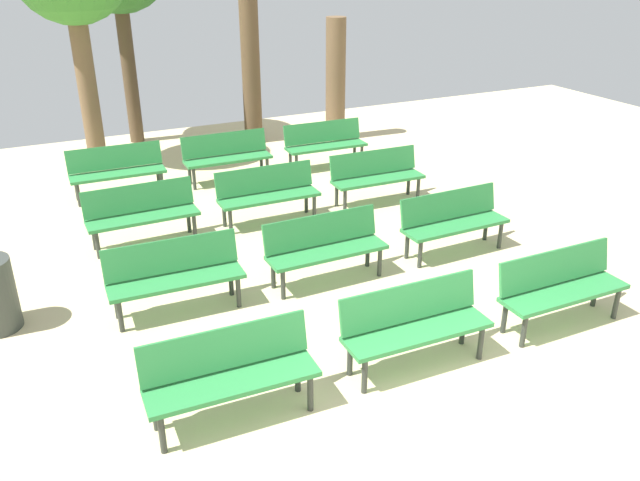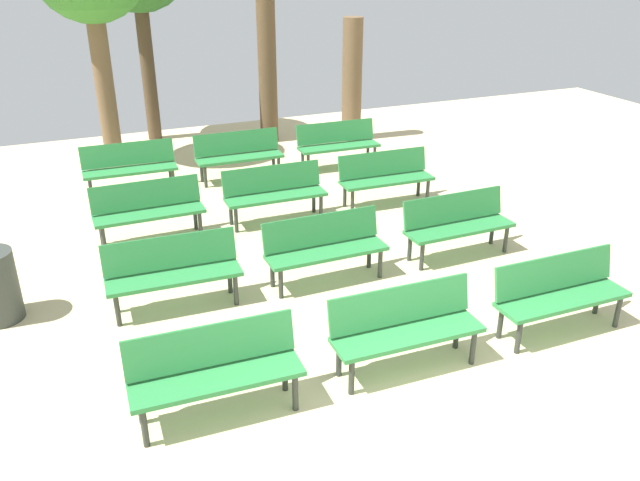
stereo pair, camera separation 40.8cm
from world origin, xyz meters
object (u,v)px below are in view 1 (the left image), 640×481
object	(u,v)px
bench_r2_c0	(142,211)
bench_r0_c2	(561,284)
tree_1	(251,70)
bench_r1_c2	(453,219)
bench_r0_c1	(414,322)
bench_r1_c1	(325,245)
bench_r1_c0	(175,273)
bench_r2_c1	(267,191)
tree_0	(336,80)
bench_r0_c0	(230,371)
bench_r3_c1	(227,154)
bench_r3_c0	(117,168)
bench_r2_c2	(376,174)
bench_r3_c2	(325,142)

from	to	relation	value
bench_r2_c0	bench_r0_c2	bearing A→B (deg)	-48.82
bench_r0_c2	tree_1	world-z (taller)	tree_1
bench_r2_c0	bench_r1_c2	bearing A→B (deg)	-30.10
bench_r2_c0	tree_1	xyz separation A→B (m)	(3.34, 4.32, 1.06)
bench_r0_c2	tree_1	size ratio (longest dim) A/B	0.51
tree_1	bench_r0_c1	bearing A→B (deg)	-99.41
bench_r1_c1	bench_r1_c0	bearing A→B (deg)	177.01
bench_r0_c1	bench_r2_c1	size ratio (longest dim) A/B	1.00
bench_r1_c0	bench_r2_c1	distance (m)	2.88
bench_r1_c2	tree_0	size ratio (longest dim) A/B	0.61
bench_r0_c0	bench_r2_c0	world-z (taller)	same
bench_r1_c0	tree_1	bearing A→B (deg)	64.46
bench_r1_c2	bench_r3_c1	distance (m)	4.73
bench_r1_c0	bench_r0_c1	bearing A→B (deg)	-45.63
bench_r0_c0	bench_r1_c2	bearing A→B (deg)	28.97
bench_r1_c2	tree_1	size ratio (longest dim) A/B	0.51
bench_r1_c1	bench_r2_c1	size ratio (longest dim) A/B	1.00
bench_r2_c1	bench_r3_c0	world-z (taller)	same
bench_r0_c1	bench_r3_c1	xyz separation A→B (m)	(0.08, 6.38, 0.00)
bench_r0_c1	bench_r2_c2	bearing A→B (deg)	65.93
bench_r0_c0	bench_r1_c0	xyz separation A→B (m)	(0.03, 2.14, 0.00)
bench_r2_c0	bench_r2_c1	xyz separation A→B (m)	(1.96, -0.04, 0.00)
bench_r1_c1	bench_r3_c2	size ratio (longest dim) A/B	0.99
bench_r0_c1	bench_r1_c1	distance (m)	2.08
bench_r0_c0	bench_r3_c0	xyz separation A→B (m)	(0.10, 6.39, 0.00)
bench_r0_c2	bench_r2_c1	size ratio (longest dim) A/B	1.00
bench_r0_c2	bench_r1_c1	distance (m)	2.91
bench_r0_c1	bench_r1_c1	world-z (taller)	same
bench_r1_c2	bench_r3_c1	size ratio (longest dim) A/B	1.00
bench_r2_c0	bench_r3_c1	world-z (taller)	same
bench_r1_c1	tree_1	world-z (taller)	tree_1
bench_r0_c0	bench_r1_c0	size ratio (longest dim) A/B	1.00
bench_r2_c0	bench_r2_c1	distance (m)	1.96
bench_r0_c2	bench_r1_c2	distance (m)	2.12
bench_r1_c0	bench_r3_c1	size ratio (longest dim) A/B	1.01
bench_r1_c0	bench_r2_c1	xyz separation A→B (m)	(2.00, 2.07, 0.00)
bench_r2_c1	bench_r2_c2	world-z (taller)	same
bench_r3_c0	tree_1	world-z (taller)	tree_1
bench_r1_c0	bench_r1_c2	world-z (taller)	same
bench_r2_c0	bench_r0_c0	bearing A→B (deg)	-91.74
bench_r1_c2	bench_r0_c0	bearing A→B (deg)	-153.87
bench_r3_c2	tree_1	distance (m)	2.59
bench_r3_c1	bench_r3_c2	xyz separation A→B (m)	(1.99, -0.06, 0.00)
bench_r2_c1	bench_r3_c2	bearing A→B (deg)	46.65
bench_r2_c2	bench_r0_c2	bearing A→B (deg)	-88.86
bench_r2_c0	bench_r3_c0	xyz separation A→B (m)	(0.02, 2.15, 0.00)
bench_r0_c2	bench_r2_c2	bearing A→B (deg)	89.73
tree_0	bench_r1_c2	bearing A→B (deg)	-101.06
tree_0	tree_1	xyz separation A→B (m)	(-1.75, 0.56, 0.25)
tree_1	bench_r2_c1	bearing A→B (deg)	-107.61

